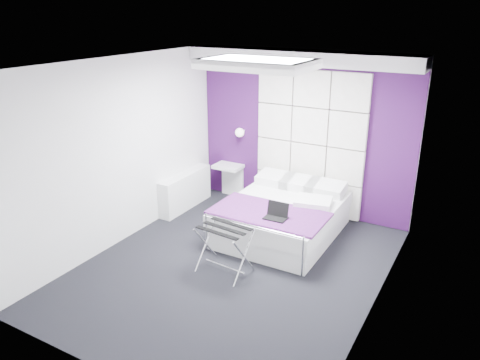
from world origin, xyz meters
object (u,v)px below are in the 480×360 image
object	(u,v)px
wall_lamp	(241,132)
nightstand	(228,166)
luggage_rack	(225,250)
laptop	(277,214)
radiator	(185,190)
bed	(283,217)

from	to	relation	value
wall_lamp	nightstand	xyz separation A→B (m)	(-0.22, -0.04, -0.63)
luggage_rack	nightstand	bearing A→B (deg)	124.84
luggage_rack	laptop	size ratio (longest dim) A/B	2.09
radiator	bed	distance (m)	1.85
luggage_rack	laptop	distance (m)	0.88
radiator	bed	bearing A→B (deg)	-3.63
nightstand	luggage_rack	distance (m)	2.49
radiator	laptop	bearing A→B (deg)	-18.97
bed	nightstand	bearing A→B (deg)	149.60
wall_lamp	luggage_rack	bearing A→B (deg)	-65.50
luggage_rack	wall_lamp	bearing A→B (deg)	119.74
wall_lamp	nightstand	distance (m)	0.67
nightstand	laptop	size ratio (longest dim) A/B	1.61
wall_lamp	laptop	distance (m)	2.09
radiator	luggage_rack	xyz separation A→B (m)	(1.64, -1.43, 0.01)
bed	laptop	bearing A→B (deg)	-73.62
radiator	nightstand	xyz separation A→B (m)	(0.42, 0.72, 0.29)
laptop	luggage_rack	bearing A→B (deg)	-118.09
radiator	laptop	world-z (taller)	laptop
wall_lamp	luggage_rack	size ratio (longest dim) A/B	0.24
nightstand	radiator	bearing A→B (deg)	-120.04
bed	luggage_rack	world-z (taller)	bed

